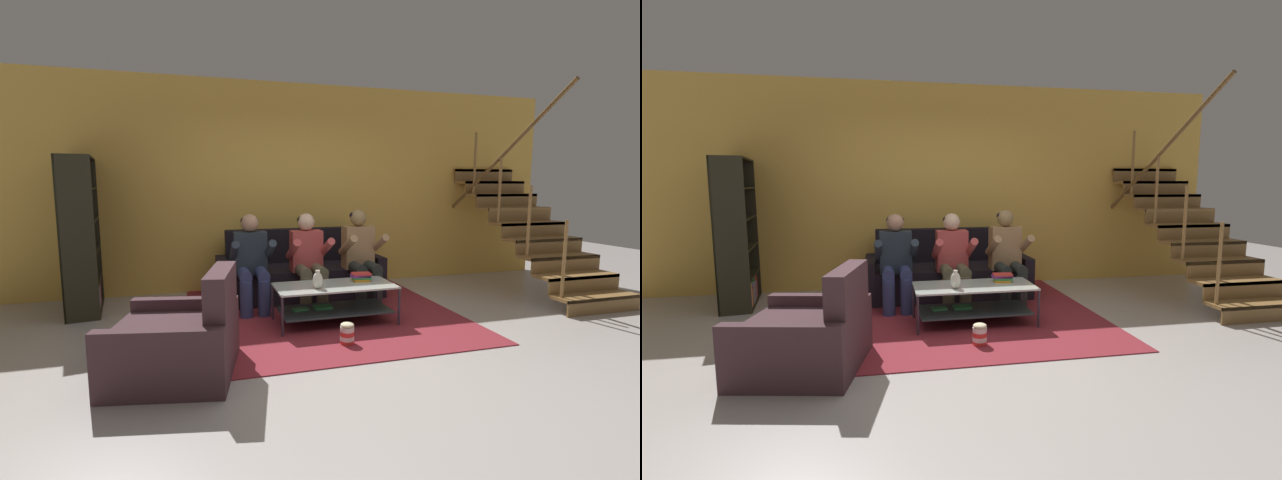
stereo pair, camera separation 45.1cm
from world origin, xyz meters
TOP-DOWN VIEW (x-y plane):
  - ground at (0.00, 0.00)m, footprint 16.80×16.80m
  - back_partition at (0.00, 2.46)m, footprint 8.40×0.12m
  - staircase_run at (3.17, 1.28)m, footprint 1.07×2.58m
  - couch at (-0.00, 1.82)m, footprint 2.13×0.87m
  - person_seated_left at (-0.69, 1.29)m, footprint 0.50×0.58m
  - person_seated_middle at (-0.00, 1.29)m, footprint 0.50×0.58m
  - person_seated_right at (0.69, 1.30)m, footprint 0.50×0.58m
  - coffee_table at (0.10, 0.59)m, footprint 1.28×0.59m
  - area_rug at (0.05, 1.08)m, footprint 3.02×3.17m
  - vase at (-0.11, 0.49)m, footprint 0.10×0.10m
  - book_stack at (0.45, 0.70)m, footprint 0.23×0.19m
  - bookshelf at (-2.62, 1.81)m, footprint 0.49×1.03m
  - armchair at (-1.45, -0.27)m, footprint 1.07×1.10m
  - popcorn_tub at (0.02, -0.05)m, footprint 0.13×0.13m

SIDE VIEW (x-z plane):
  - ground at x=0.00m, z-range 0.00..0.00m
  - area_rug at x=0.05m, z-range 0.00..0.01m
  - popcorn_tub at x=0.02m, z-range 0.00..0.21m
  - armchair at x=-1.45m, z-range -0.15..0.68m
  - coffee_table at x=0.10m, z-range 0.07..0.49m
  - couch at x=0.00m, z-range -0.15..0.73m
  - book_stack at x=0.45m, z-range 0.42..0.51m
  - vase at x=-0.11m, z-range 0.41..0.61m
  - person_seated_middle at x=0.00m, z-range 0.05..1.19m
  - person_seated_left at x=-0.69m, z-range 0.05..1.19m
  - person_seated_right at x=0.69m, z-range 0.05..1.22m
  - bookshelf at x=-2.62m, z-range -0.21..1.59m
  - staircase_run at x=3.17m, z-range -0.35..2.30m
  - back_partition at x=0.00m, z-range 0.00..2.90m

